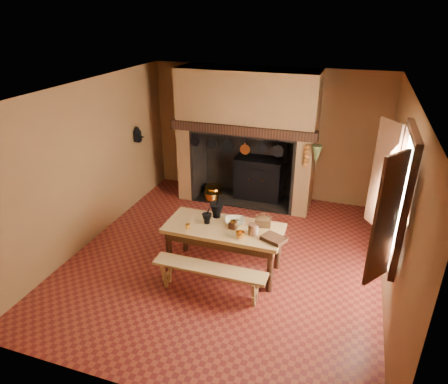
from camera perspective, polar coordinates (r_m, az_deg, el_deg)
name	(u,v)px	position (r m, az deg, el deg)	size (l,w,h in m)	color
floor	(226,258)	(6.87, 0.23, -9.38)	(5.50, 5.50, 0.00)	maroon
ceiling	(226,91)	(5.77, 0.28, 14.22)	(5.50, 5.50, 0.00)	silver
back_wall	(266,134)	(8.68, 6.01, 8.30)	(5.00, 0.02, 2.80)	brown
wall_left	(89,164)	(7.30, -18.76, 3.80)	(0.02, 5.50, 2.80)	brown
wall_right	(399,206)	(5.97, 23.70, -1.80)	(0.02, 5.50, 2.80)	brown
wall_front	(136,292)	(4.03, -12.47, -13.74)	(5.00, 0.02, 2.80)	brown
chimney_breast	(247,119)	(8.23, 3.37, 10.43)	(2.95, 0.96, 2.80)	brown
iron_range	(259,178)	(8.72, 5.03, 2.02)	(1.12, 0.55, 1.60)	black
hearth_pans	(212,192)	(8.95, -1.69, -0.01)	(0.51, 0.62, 0.20)	gold
hanging_pans	(238,147)	(7.91, 2.04, 6.43)	(1.92, 0.29, 0.27)	black
onion_string	(306,156)	(7.65, 11.69, 5.02)	(0.12, 0.10, 0.46)	#B16320
herb_bunch	(316,155)	(7.62, 13.06, 5.20)	(0.20, 0.20, 0.35)	#4F592A
window	(392,196)	(5.47, 22.90, -0.59)	(0.39, 1.75, 1.76)	white
wall_coffee_mill	(137,133)	(8.44, -12.27, 8.19)	(0.23, 0.16, 0.31)	black
work_table	(224,233)	(6.25, -0.01, -5.95)	(1.83, 0.81, 0.79)	tan
bench_front	(210,274)	(5.91, -2.07, -11.64)	(1.69, 0.30, 0.48)	tan
bench_back	(236,230)	(6.96, 1.75, -5.45)	(1.68, 0.29, 0.47)	tan
mortar_large	(217,210)	(6.40, -1.05, -2.54)	(0.23, 0.23, 0.38)	black
mortar_small	(207,218)	(6.25, -2.45, -3.72)	(0.16, 0.16, 0.27)	black
coffee_grinder	(233,225)	(6.11, 1.30, -4.68)	(0.15, 0.12, 0.17)	#3D2113
brass_mug_a	(188,226)	(6.14, -5.18, -4.88)	(0.07, 0.07, 0.08)	gold
brass_mug_b	(258,223)	(6.20, 4.88, -4.44)	(0.08, 0.08, 0.09)	gold
mixing_bowl	(235,222)	(6.24, 1.54, -4.24)	(0.32, 0.32, 0.08)	beige
stoneware_crock	(253,229)	(5.96, 4.12, -5.34)	(0.14, 0.14, 0.17)	#583220
glass_jar	(256,230)	(5.97, 4.59, -5.50)	(0.07, 0.07, 0.13)	beige
wicker_basket	(263,222)	(6.20, 5.59, -4.22)	(0.26, 0.21, 0.23)	#432814
wooden_tray	(274,239)	(5.87, 7.12, -6.62)	(0.34, 0.24, 0.06)	#3D2113
brass_cup	(240,235)	(5.88, 2.32, -6.12)	(0.13, 0.13, 0.11)	gold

